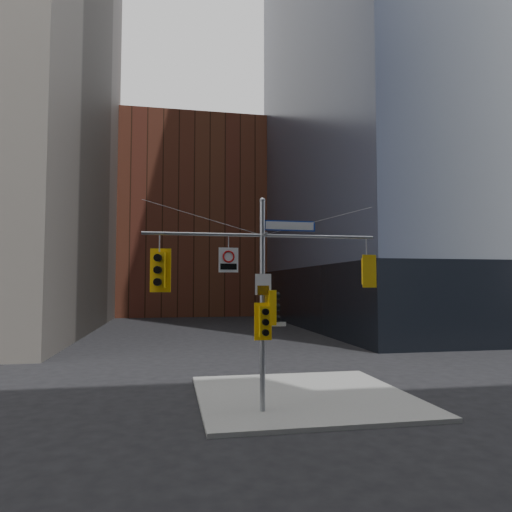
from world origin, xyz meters
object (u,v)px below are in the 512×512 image
object	(u,v)px
signal_assembly	(262,282)
traffic_light_pole_front	(264,322)
street_sign_blade	(290,226)
traffic_light_west_arm	(159,270)
traffic_light_east_arm	(367,271)
regulatory_sign_arm	(229,259)
traffic_light_pole_side	(272,307)

from	to	relation	value
signal_assembly	traffic_light_pole_front	xyz separation A→B (m)	(-0.00, -0.27, -1.31)
street_sign_blade	traffic_light_west_arm	bearing A→B (deg)	178.23
traffic_light_pole_front	traffic_light_west_arm	bearing A→B (deg)	173.51
traffic_light_east_arm	signal_assembly	bearing A→B (deg)	-9.30
signal_assembly	regulatory_sign_arm	bearing A→B (deg)	-179.00
traffic_light_east_arm	regulatory_sign_arm	distance (m)	4.94
signal_assembly	traffic_light_pole_side	xyz separation A→B (m)	(0.33, 0.02, -0.86)
signal_assembly	traffic_light_pole_side	world-z (taller)	signal_assembly
traffic_light_pole_side	traffic_light_pole_front	bearing A→B (deg)	118.88
signal_assembly	regulatory_sign_arm	xyz separation A→B (m)	(-1.16, -0.02, 0.76)
traffic_light_pole_front	street_sign_blade	xyz separation A→B (m)	(0.96, 0.27, 3.24)
traffic_light_pole_side	traffic_light_pole_front	world-z (taller)	traffic_light_pole_side
signal_assembly	street_sign_blade	world-z (taller)	signal_assembly
regulatory_sign_arm	traffic_light_pole_side	bearing A→B (deg)	-3.28
traffic_light_east_arm	traffic_light_pole_front	world-z (taller)	traffic_light_east_arm
traffic_light_east_arm	street_sign_blade	xyz separation A→B (m)	(-2.81, 0.00, 1.55)
traffic_light_east_arm	traffic_light_pole_side	distance (m)	3.66
signal_assembly	regulatory_sign_arm	size ratio (longest dim) A/B	9.65
signal_assembly	traffic_light_east_arm	size ratio (longest dim) A/B	6.95
street_sign_blade	traffic_light_east_arm	bearing A→B (deg)	-1.66
traffic_light_west_arm	traffic_light_pole_side	xyz separation A→B (m)	(3.75, 0.00, -1.24)
street_sign_blade	signal_assembly	bearing A→B (deg)	178.57
traffic_light_east_arm	traffic_light_pole_front	size ratio (longest dim) A/B	0.92
street_sign_blade	regulatory_sign_arm	size ratio (longest dim) A/B	2.20
traffic_light_pole_front	regulatory_sign_arm	xyz separation A→B (m)	(-1.16, 0.25, 2.07)
traffic_light_west_arm	traffic_light_east_arm	bearing A→B (deg)	10.99
traffic_light_west_arm	regulatory_sign_arm	distance (m)	2.29
signal_assembly	traffic_light_east_arm	bearing A→B (deg)	0.02
traffic_light_pole_side	traffic_light_west_arm	bearing A→B (deg)	78.05
traffic_light_east_arm	street_sign_blade	size ratio (longest dim) A/B	0.63
traffic_light_pole_side	street_sign_blade	bearing A→B (deg)	-103.28
street_sign_blade	traffic_light_pole_side	bearing A→B (deg)	177.09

